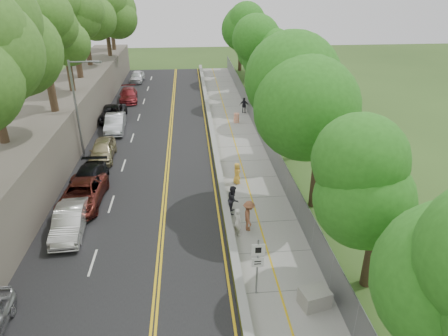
{
  "coord_description": "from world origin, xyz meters",
  "views": [
    {
      "loc": [
        -1.79,
        -17.35,
        13.73
      ],
      "look_at": [
        0.5,
        8.0,
        1.4
      ],
      "focal_mm": 32.0,
      "sensor_mm": 36.0,
      "label": 1
    }
  ],
  "objects_px": {
    "person_far": "(244,105)",
    "signpost": "(258,261)",
    "construction_barrel": "(236,118)",
    "car_1": "(70,221)",
    "concrete_block": "(314,298)",
    "painter_0": "(237,173)",
    "streetlight": "(79,103)",
    "car_2": "(82,194)"
  },
  "relations": [
    {
      "from": "construction_barrel",
      "to": "car_1",
      "type": "height_order",
      "value": "car_1"
    },
    {
      "from": "car_2",
      "to": "painter_0",
      "type": "height_order",
      "value": "painter_0"
    },
    {
      "from": "concrete_block",
      "to": "car_1",
      "type": "xyz_separation_m",
      "value": [
        -12.56,
        6.93,
        0.32
      ]
    },
    {
      "from": "construction_barrel",
      "to": "car_1",
      "type": "xyz_separation_m",
      "value": [
        -12.0,
        -18.51,
        0.27
      ]
    },
    {
      "from": "construction_barrel",
      "to": "painter_0",
      "type": "relative_size",
      "value": 0.6
    },
    {
      "from": "signpost",
      "to": "concrete_block",
      "type": "height_order",
      "value": "signpost"
    },
    {
      "from": "concrete_block",
      "to": "signpost",
      "type": "bearing_deg",
      "value": 158.61
    },
    {
      "from": "concrete_block",
      "to": "car_1",
      "type": "height_order",
      "value": "car_1"
    },
    {
      "from": "streetlight",
      "to": "car_1",
      "type": "relative_size",
      "value": 1.75
    },
    {
      "from": "car_1",
      "to": "car_2",
      "type": "distance_m",
      "value": 3.19
    },
    {
      "from": "car_1",
      "to": "painter_0",
      "type": "bearing_deg",
      "value": 22.71
    },
    {
      "from": "signpost",
      "to": "construction_barrel",
      "type": "relative_size",
      "value": 3.25
    },
    {
      "from": "concrete_block",
      "to": "painter_0",
      "type": "bearing_deg",
      "value": 99.85
    },
    {
      "from": "signpost",
      "to": "car_2",
      "type": "xyz_separation_m",
      "value": [
        -10.05,
        9.14,
        -1.16
      ]
    },
    {
      "from": "construction_barrel",
      "to": "person_far",
      "type": "bearing_deg",
      "value": 68.38
    },
    {
      "from": "concrete_block",
      "to": "person_far",
      "type": "height_order",
      "value": "person_far"
    },
    {
      "from": "construction_barrel",
      "to": "concrete_block",
      "type": "distance_m",
      "value": 25.45
    },
    {
      "from": "car_1",
      "to": "painter_0",
      "type": "xyz_separation_m",
      "value": [
        10.45,
        5.24,
        0.05
      ]
    },
    {
      "from": "car_1",
      "to": "construction_barrel",
      "type": "bearing_deg",
      "value": 53.11
    },
    {
      "from": "car_1",
      "to": "person_far",
      "type": "bearing_deg",
      "value": 54.57
    },
    {
      "from": "car_1",
      "to": "streetlight",
      "type": "bearing_deg",
      "value": 93.6
    },
    {
      "from": "concrete_block",
      "to": "person_far",
      "type": "distance_m",
      "value": 28.48
    },
    {
      "from": "painter_0",
      "to": "streetlight",
      "type": "bearing_deg",
      "value": 48.93
    },
    {
      "from": "streetlight",
      "to": "person_far",
      "type": "xyz_separation_m",
      "value": [
        14.66,
        10.47,
        -3.74
      ]
    },
    {
      "from": "concrete_block",
      "to": "painter_0",
      "type": "distance_m",
      "value": 12.36
    },
    {
      "from": "construction_barrel",
      "to": "car_1",
      "type": "bearing_deg",
      "value": -122.96
    },
    {
      "from": "person_far",
      "to": "signpost",
      "type": "bearing_deg",
      "value": 96.83
    },
    {
      "from": "streetlight",
      "to": "signpost",
      "type": "height_order",
      "value": "streetlight"
    },
    {
      "from": "construction_barrel",
      "to": "concrete_block",
      "type": "relative_size",
      "value": 0.74
    },
    {
      "from": "concrete_block",
      "to": "car_2",
      "type": "relative_size",
      "value": 0.23
    },
    {
      "from": "construction_barrel",
      "to": "person_far",
      "type": "relative_size",
      "value": 0.56
    },
    {
      "from": "streetlight",
      "to": "person_far",
      "type": "relative_size",
      "value": 4.71
    },
    {
      "from": "person_far",
      "to": "car_2",
      "type": "bearing_deg",
      "value": 67.63
    },
    {
      "from": "signpost",
      "to": "painter_0",
      "type": "bearing_deg",
      "value": 87.95
    },
    {
      "from": "car_2",
      "to": "streetlight",
      "type": "bearing_deg",
      "value": 102.01
    },
    {
      "from": "car_2",
      "to": "car_1",
      "type": "bearing_deg",
      "value": -88.52
    },
    {
      "from": "car_1",
      "to": "signpost",
      "type": "bearing_deg",
      "value": -34.55
    },
    {
      "from": "streetlight",
      "to": "signpost",
      "type": "relative_size",
      "value": 2.58
    },
    {
      "from": "concrete_block",
      "to": "person_far",
      "type": "xyz_separation_m",
      "value": [
        0.64,
        28.47,
        0.42
      ]
    },
    {
      "from": "person_far",
      "to": "car_1",
      "type": "bearing_deg",
      "value": 71.86
    },
    {
      "from": "signpost",
      "to": "car_1",
      "type": "distance_m",
      "value": 11.74
    },
    {
      "from": "streetlight",
      "to": "car_2",
      "type": "relative_size",
      "value": 1.46
    }
  ]
}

